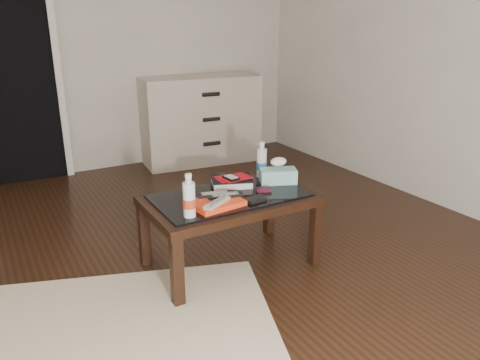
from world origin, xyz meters
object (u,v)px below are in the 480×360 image
at_px(water_bottle_left, 189,195).
at_px(water_bottle_right, 262,159).
at_px(dresser, 200,120).
at_px(textbook, 232,182).
at_px(tissue_box, 278,176).
at_px(coffee_table, 230,205).

height_order(water_bottle_left, water_bottle_right, same).
xyz_separation_m(dresser, textbook, (-0.71, -1.97, 0.03)).
distance_m(water_bottle_left, water_bottle_right, 0.78).
relative_size(water_bottle_left, tissue_box, 1.03).
bearing_deg(water_bottle_right, dresser, 76.58).
distance_m(coffee_table, tissue_box, 0.39).
distance_m(dresser, textbook, 2.09).
bearing_deg(coffee_table, dresser, 69.09).
distance_m(coffee_table, dresser, 2.26).
xyz_separation_m(water_bottle_left, water_bottle_right, (0.69, 0.37, 0.00)).
bearing_deg(tissue_box, textbook, -177.25).
bearing_deg(water_bottle_left, water_bottle_right, 28.20).
bearing_deg(tissue_box, dresser, 101.95).
bearing_deg(water_bottle_right, coffee_table, -151.01).
height_order(dresser, water_bottle_left, dresser).
relative_size(textbook, water_bottle_left, 1.05).
bearing_deg(tissue_box, water_bottle_right, 123.10).
bearing_deg(water_bottle_left, dresser, 63.39).
relative_size(dresser, tissue_box, 5.42).
bearing_deg(water_bottle_right, textbook, -169.04).
xyz_separation_m(coffee_table, tissue_box, (0.37, 0.04, 0.11)).
bearing_deg(dresser, water_bottle_right, -97.34).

